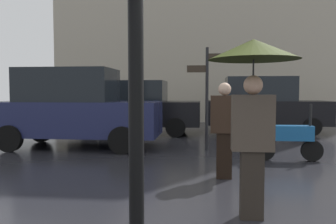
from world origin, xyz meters
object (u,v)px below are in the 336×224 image
object	(u,v)px
parked_scooter	(286,135)
parked_car_left	(74,108)
pedestrian_with_umbrella	(253,77)
pedestrian_with_bag	(225,124)
parked_car_right	(263,105)
parked_car_distant	(135,107)
street_signpost	(207,87)

from	to	relation	value
parked_scooter	parked_car_left	distance (m)	5.41
pedestrian_with_umbrella	parked_scooter	size ratio (longest dim) A/B	1.43
parked_scooter	pedestrian_with_bag	bearing A→B (deg)	-123.48
parked_car_right	pedestrian_with_umbrella	bearing A→B (deg)	85.96
parked_car_right	parked_car_distant	bearing A→B (deg)	16.77
parked_car_right	parked_car_distant	world-z (taller)	parked_car_right
street_signpost	parked_car_right	bearing A→B (deg)	62.03
parked_car_right	street_signpost	xyz separation A→B (m)	(-2.11, -3.96, 0.60)
parked_scooter	parked_car_distant	bearing A→B (deg)	140.32
pedestrian_with_bag	street_signpost	xyz separation A→B (m)	(-0.28, 3.00, 0.68)
pedestrian_with_umbrella	pedestrian_with_bag	size ratio (longest dim) A/B	1.27
pedestrian_with_bag	parked_scooter	bearing A→B (deg)	-20.33
pedestrian_with_umbrella	parked_car_left	xyz separation A→B (m)	(-4.02, 4.79, -0.61)
street_signpost	parked_car_left	bearing A→B (deg)	-178.87
pedestrian_with_umbrella	parked_car_right	xyz separation A→B (m)	(1.63, 8.82, -0.66)
pedestrian_with_umbrella	parked_car_distant	distance (m)	8.55
pedestrian_with_umbrella	pedestrian_with_bag	distance (m)	2.01
parked_car_left	street_signpost	distance (m)	3.59
parked_scooter	parked_car_distant	size ratio (longest dim) A/B	0.33
pedestrian_with_bag	pedestrian_with_umbrella	bearing A→B (deg)	-153.96
pedestrian_with_umbrella	parked_car_distant	bearing A→B (deg)	110.09
pedestrian_with_bag	parked_car_right	bearing A→B (deg)	5.31
pedestrian_with_bag	parked_car_distant	bearing A→B (deg)	44.66
parked_scooter	parked_car_right	distance (m)	5.33
pedestrian_with_umbrella	street_signpost	xyz separation A→B (m)	(-0.47, 4.86, -0.06)
parked_car_right	parked_car_distant	size ratio (longest dim) A/B	0.98
parked_scooter	pedestrian_with_umbrella	bearing A→B (deg)	-102.18
parked_car_distant	pedestrian_with_bag	bearing A→B (deg)	-55.77
pedestrian_with_umbrella	pedestrian_with_bag	bearing A→B (deg)	95.49
parked_scooter	street_signpost	distance (m)	2.40
pedestrian_with_bag	parked_car_left	size ratio (longest dim) A/B	0.37
parked_car_left	street_signpost	bearing A→B (deg)	6.25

